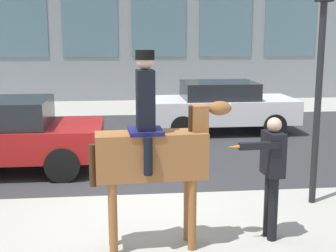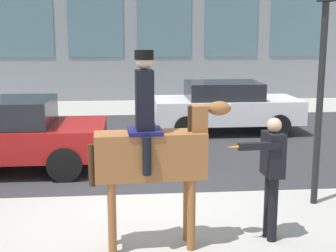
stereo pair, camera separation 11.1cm
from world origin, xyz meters
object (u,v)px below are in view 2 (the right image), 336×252
object	(u,v)px
mounted_horse_lead	(153,149)
street_car_far_lane	(225,106)
pedestrian_bystander	(272,169)
traffic_light	(324,41)
street_car_near_lane	(9,133)

from	to	relation	value
mounted_horse_lead	street_car_far_lane	xyz separation A→B (m)	(2.54, 7.41, -0.58)
pedestrian_bystander	traffic_light	bearing A→B (deg)	-136.55
street_car_near_lane	pedestrian_bystander	bearing A→B (deg)	-40.74
mounted_horse_lead	street_car_near_lane	world-z (taller)	mounted_horse_lead
pedestrian_bystander	traffic_light	distance (m)	2.45
pedestrian_bystander	street_car_far_lane	xyz separation A→B (m)	(0.92, 7.30, -0.24)
mounted_horse_lead	traffic_light	world-z (taller)	traffic_light
street_car_near_lane	street_car_far_lane	world-z (taller)	street_car_near_lane
street_car_near_lane	traffic_light	distance (m)	6.45
street_car_near_lane	street_car_far_lane	distance (m)	6.38
pedestrian_bystander	traffic_light	size ratio (longest dim) A/B	0.43
mounted_horse_lead	street_car_far_lane	bearing A→B (deg)	68.39
pedestrian_bystander	traffic_light	xyz separation A→B (m)	(1.19, 1.30, 1.69)
street_car_far_lane	traffic_light	xyz separation A→B (m)	(0.27, -6.00, 1.93)
traffic_light	mounted_horse_lead	bearing A→B (deg)	-153.34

